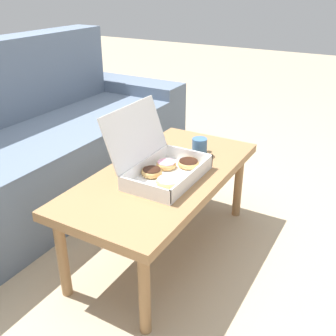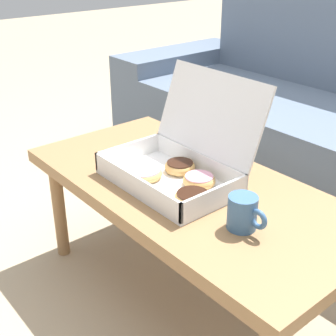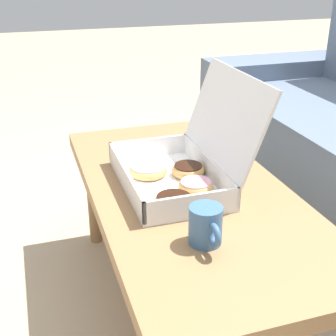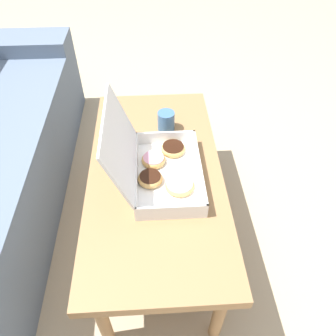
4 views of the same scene
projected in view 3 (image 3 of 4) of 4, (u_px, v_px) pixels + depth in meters
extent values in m
plane|color=tan|center=(224.00, 301.00, 1.45)|extent=(12.00, 12.00, 0.00)
cube|color=slate|center=(275.00, 108.00, 2.42)|extent=(0.24, 0.75, 0.52)
cube|color=#997047|center=(189.00, 195.00, 1.26)|extent=(1.05, 0.51, 0.04)
cylinder|color=#997047|center=(93.00, 196.00, 1.69)|extent=(0.04, 0.04, 0.37)
cylinder|color=#997047|center=(194.00, 182.00, 1.80)|extent=(0.04, 0.04, 0.37)
cube|color=white|center=(168.00, 183.00, 1.27)|extent=(0.39, 0.24, 0.01)
cube|color=white|center=(125.00, 178.00, 1.22)|extent=(0.39, 0.01, 0.06)
cube|color=white|center=(209.00, 167.00, 1.29)|extent=(0.39, 0.01, 0.06)
cube|color=white|center=(149.00, 147.00, 1.42)|extent=(0.01, 0.24, 0.06)
cube|color=white|center=(193.00, 205.00, 1.09)|extent=(0.01, 0.24, 0.06)
cube|color=white|center=(226.00, 116.00, 1.24)|extent=(0.39, 0.09, 0.23)
torus|color=tan|center=(174.00, 202.00, 1.13)|extent=(0.10, 0.10, 0.03)
cylinder|color=black|center=(174.00, 199.00, 1.13)|extent=(0.09, 0.09, 0.01)
torus|color=tan|center=(148.00, 170.00, 1.30)|extent=(0.11, 0.11, 0.03)
cylinder|color=pink|center=(148.00, 168.00, 1.30)|extent=(0.09, 0.09, 0.01)
torus|color=tan|center=(188.00, 170.00, 1.30)|extent=(0.09, 0.09, 0.03)
cylinder|color=black|center=(188.00, 167.00, 1.29)|extent=(0.08, 0.08, 0.01)
torus|color=tan|center=(196.00, 187.00, 1.21)|extent=(0.09, 0.09, 0.03)
cylinder|color=pink|center=(196.00, 184.00, 1.21)|extent=(0.08, 0.08, 0.01)
cylinder|color=#3D6693|center=(205.00, 225.00, 1.00)|extent=(0.07, 0.07, 0.09)
torus|color=#3D6693|center=(214.00, 235.00, 0.95)|extent=(0.05, 0.01, 0.05)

